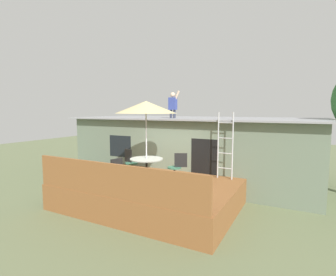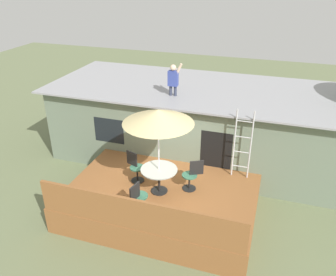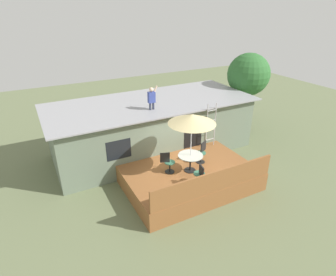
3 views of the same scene
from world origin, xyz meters
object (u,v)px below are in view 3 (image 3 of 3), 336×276
step_ladder (211,125)px  backyard_tree (248,75)px  patio_chair_near (200,175)px  patio_chair_left (168,163)px  patio_umbrella (192,119)px  person_figure (152,97)px  patio_chair_right (202,152)px  patio_table (190,158)px

step_ladder → backyard_tree: backyard_tree is taller
patio_chair_near → patio_chair_left: bearing=37.3°
step_ladder → backyard_tree: bearing=29.0°
patio_umbrella → step_ladder: bearing=36.1°
patio_chair_near → backyard_tree: 8.48m
person_figure → step_ladder: bearing=-25.7°
patio_chair_right → patio_umbrella: bearing=-0.0°
person_figure → backyard_tree: 6.90m
patio_chair_near → person_figure: bearing=15.2°
patio_chair_right → backyard_tree: bearing=-174.2°
step_ladder → person_figure: size_ratio=1.98×
patio_table → person_figure: bearing=99.3°
patio_chair_left → patio_chair_right: size_ratio=1.00×
patio_umbrella → person_figure: bearing=99.3°
patio_table → patio_chair_near: bearing=-101.7°
patio_table → patio_chair_right: size_ratio=1.13×
step_ladder → patio_chair_right: (-1.23, -1.10, -0.64)m
patio_umbrella → patio_chair_right: 2.12m
person_figure → patio_chair_left: bearing=-100.1°
backyard_tree → patio_table: bearing=-148.6°
patio_chair_right → step_ladder: bearing=-164.6°
patio_umbrella → patio_chair_right: size_ratio=2.76×
patio_chair_right → patio_chair_left: bearing=-23.5°
patio_umbrella → patio_chair_right: bearing=26.4°
patio_chair_right → person_figure: bearing=-87.1°
patio_umbrella → backyard_tree: 7.45m
patio_umbrella → person_figure: 2.78m
backyard_tree → patio_umbrella: bearing=-148.6°
person_figure → backyard_tree: bearing=9.6°
patio_table → step_ladder: 2.63m
patio_chair_left → backyard_tree: bearing=47.2°
backyard_tree → person_figure: bearing=-170.4°
patio_umbrella → patio_chair_right: (0.85, 0.42, -1.89)m
step_ladder → patio_chair_right: step_ladder is taller
patio_chair_left → patio_umbrella: bearing=0.0°
patio_table → patio_chair_left: patio_chair_left is taller
patio_umbrella → patio_chair_near: bearing=-101.7°
step_ladder → backyard_tree: 5.10m
patio_umbrella → patio_chair_left: patio_umbrella is taller
patio_table → patio_chair_left: bearing=158.9°
patio_chair_right → backyard_tree: (5.50, 3.47, 2.13)m
patio_chair_left → patio_table: bearing=0.0°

